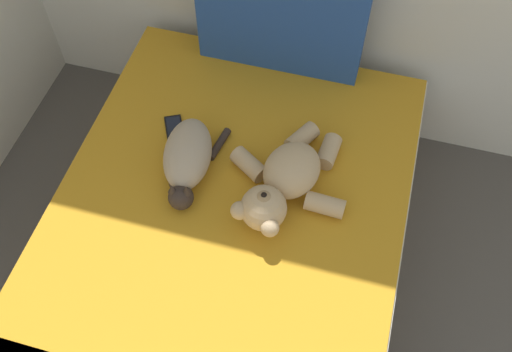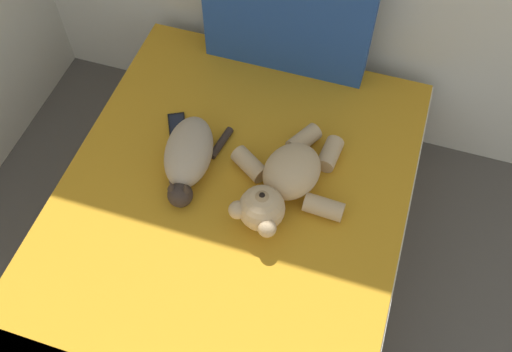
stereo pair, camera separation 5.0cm
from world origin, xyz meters
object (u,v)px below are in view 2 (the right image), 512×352
object	(u,v)px
bed	(226,247)
cat	(188,156)
patterned_cushion	(288,16)
teddy_bear	(283,183)
cell_phone	(177,127)

from	to	relation	value
bed	cat	world-z (taller)	cat
patterned_cushion	cat	xyz separation A→B (m)	(-0.21, -0.69, -0.20)
bed	teddy_bear	xyz separation A→B (m)	(0.19, 0.17, 0.34)
cell_phone	teddy_bear	bearing A→B (deg)	-19.48
bed	cell_phone	size ratio (longest dim) A/B	11.70
bed	cell_phone	world-z (taller)	cell_phone
teddy_bear	cell_phone	bearing A→B (deg)	160.52
bed	teddy_bear	bearing A→B (deg)	41.07
patterned_cushion	cat	world-z (taller)	patterned_cushion
cell_phone	bed	bearing A→B (deg)	-46.86
teddy_bear	patterned_cushion	bearing A→B (deg)	105.26
teddy_bear	bed	bearing A→B (deg)	-138.93
patterned_cushion	cell_phone	distance (m)	0.67
bed	cat	xyz separation A→B (m)	(-0.21, 0.18, 0.33)
patterned_cushion	bed	bearing A→B (deg)	-90.02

